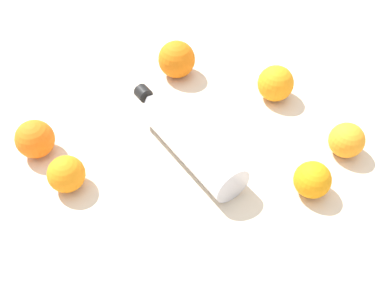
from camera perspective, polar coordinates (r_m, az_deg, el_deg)
ground_plane at (r=0.82m, az=-1.87°, el=0.36°), size 2.40×2.40×0.00m
water_bottle at (r=0.78m, az=-0.89°, el=0.93°), size 0.19×0.28×0.07m
orange_0 at (r=0.83m, az=-19.77°, el=0.59°), size 0.07×0.07×0.07m
orange_1 at (r=0.90m, az=10.82°, el=7.76°), size 0.07×0.07×0.07m
orange_2 at (r=0.76m, az=-16.05°, el=-3.78°), size 0.06×0.06×0.06m
orange_3 at (r=0.95m, az=-2.01°, el=10.95°), size 0.08×0.08×0.08m
orange_4 at (r=0.75m, az=15.40°, el=-4.51°), size 0.06×0.06×0.06m
orange_5 at (r=0.83m, az=19.48°, el=0.47°), size 0.06×0.06×0.06m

